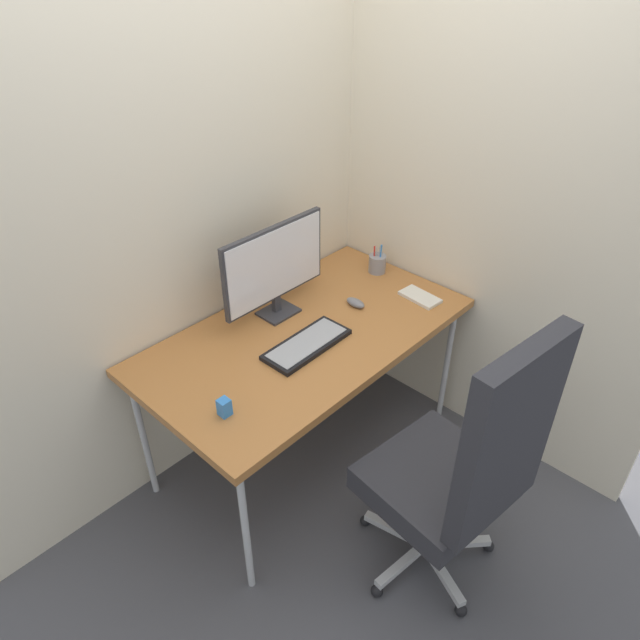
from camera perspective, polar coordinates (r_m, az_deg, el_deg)
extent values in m
plane|color=#4C4C51|center=(3.07, -1.21, -12.58)|extent=(8.00, 8.00, 0.00)
cube|color=beige|center=(2.56, -8.88, 14.80)|extent=(2.86, 0.04, 2.80)
cube|color=beige|center=(2.72, 13.49, 15.51)|extent=(0.04, 2.18, 2.80)
cube|color=#B27038|center=(2.58, -1.41, -1.53)|extent=(1.49, 0.81, 0.04)
cylinder|color=silver|center=(2.34, -7.34, -19.88)|extent=(0.03, 0.03, 0.71)
cylinder|color=silver|center=(3.09, 12.38, -4.22)|extent=(0.03, 0.03, 0.71)
cylinder|color=silver|center=(2.74, -16.98, -11.04)|extent=(0.03, 0.03, 0.71)
cylinder|color=silver|center=(3.40, 2.60, 0.74)|extent=(0.03, 0.03, 0.71)
sphere|color=black|center=(2.59, 5.62, -25.01)|extent=(0.05, 0.05, 0.05)
cube|color=silver|center=(2.61, 8.06, -22.73)|extent=(0.29, 0.07, 0.03)
sphere|color=black|center=(2.60, 13.70, -26.02)|extent=(0.05, 0.05, 0.05)
cube|color=silver|center=(2.62, 11.98, -23.22)|extent=(0.15, 0.27, 0.03)
sphere|color=black|center=(2.78, 16.25, -20.59)|extent=(0.05, 0.05, 0.05)
cube|color=silver|center=(2.71, 13.38, -20.55)|extent=(0.23, 0.22, 0.03)
sphere|color=black|center=(2.88, 10.74, -16.81)|extent=(0.05, 0.05, 0.05)
cube|color=silver|center=(2.76, 10.56, -18.55)|extent=(0.26, 0.17, 0.03)
sphere|color=black|center=(2.77, 4.51, -19.09)|extent=(0.05, 0.05, 0.05)
cube|color=silver|center=(2.70, 7.36, -19.78)|extent=(0.09, 0.28, 0.03)
cylinder|color=silver|center=(2.53, 10.72, -18.57)|extent=(0.04, 0.04, 0.34)
cube|color=#2D2D33|center=(2.36, 11.32, -15.30)|extent=(0.55, 0.53, 0.11)
cube|color=#2D2D33|center=(1.97, 18.00, -11.10)|extent=(0.45, 0.12, 0.73)
cube|color=#333338|center=(2.69, -4.12, 0.80)|extent=(0.17, 0.14, 0.01)
cube|color=#333338|center=(2.67, -4.31, 1.73)|extent=(0.04, 0.02, 0.08)
cube|color=#333338|center=(2.57, -4.54, 5.59)|extent=(0.57, 0.02, 0.35)
cube|color=silver|center=(2.56, -4.33, 5.49)|extent=(0.55, 0.01, 0.33)
cube|color=black|center=(2.48, -1.30, -2.43)|extent=(0.41, 0.17, 0.02)
cube|color=#9EA0A5|center=(2.47, -1.31, -2.21)|extent=(0.37, 0.14, 0.00)
ellipsoid|color=slate|center=(2.74, 3.52, 1.71)|extent=(0.05, 0.10, 0.03)
cylinder|color=gray|center=(3.01, 5.66, 5.54)|extent=(0.09, 0.09, 0.09)
cylinder|color=#B2B5BA|center=(2.98, 5.62, 6.33)|extent=(0.02, 0.01, 0.10)
cylinder|color=#B2B5BA|center=(2.99, 5.81, 6.44)|extent=(0.02, 0.01, 0.10)
torus|color=#3FAD59|center=(3.00, 5.67, 5.71)|extent=(0.03, 0.04, 0.01)
cylinder|color=#337FD8|center=(2.98, 5.97, 6.24)|extent=(0.01, 0.02, 0.14)
cylinder|color=red|center=(2.99, 5.37, 6.24)|extent=(0.01, 0.01, 0.12)
cube|color=silver|center=(2.83, 9.82, 2.25)|extent=(0.12, 0.20, 0.02)
cube|color=#337FD8|center=(2.17, -9.40, -8.48)|extent=(0.04, 0.04, 0.07)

